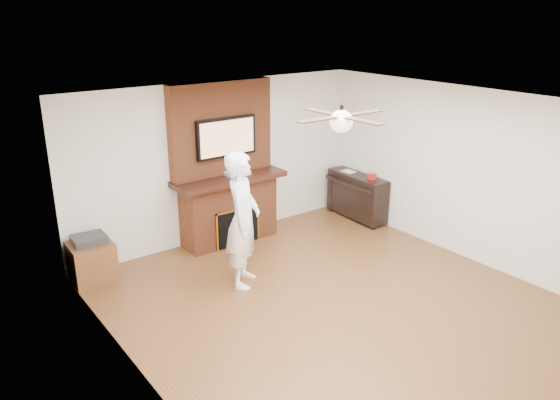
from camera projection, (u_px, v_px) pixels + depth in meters
room_shell at (338, 211)px, 6.44m from camera, size 5.36×5.86×2.86m
fireplace at (226, 180)px, 8.45m from camera, size 1.78×0.64×2.50m
tv at (226, 137)px, 8.19m from camera, size 1.00×0.08×0.60m
ceiling_fan at (341, 120)px, 6.08m from camera, size 1.21×1.21×0.31m
person at (243, 220)px, 7.09m from camera, size 0.78×0.79×1.82m
side_table at (92, 259)px, 7.40m from camera, size 0.58×0.58×0.64m
piano at (357, 195)px, 9.53m from camera, size 0.51×1.23×0.89m
cable_box at (237, 173)px, 8.42m from camera, size 0.38×0.22×0.05m
candle_orange at (228, 240)px, 8.58m from camera, size 0.07×0.07×0.13m
candle_green at (233, 240)px, 8.64m from camera, size 0.07×0.07×0.09m
candle_cream at (242, 238)px, 8.69m from camera, size 0.08×0.08×0.12m
candle_blue at (239, 239)px, 8.70m from camera, size 0.06×0.06×0.08m
candle_green_extra at (224, 242)px, 8.55m from camera, size 0.07×0.07×0.09m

